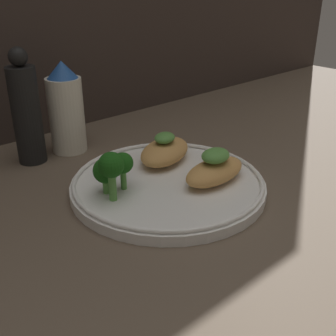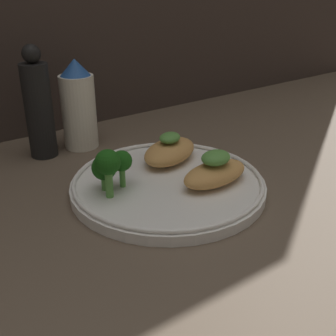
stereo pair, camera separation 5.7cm
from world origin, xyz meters
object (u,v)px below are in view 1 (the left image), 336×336
object	(u,v)px
plate	(168,184)
sauce_bottle	(66,109)
broccoli_bunch	(112,168)
pepper_grinder	(26,112)

from	to	relation	value
plate	sauce_bottle	xyz separation A→B (cm)	(-2.82, 21.67, 6.17)
plate	sauce_bottle	distance (cm)	22.71
broccoli_bunch	sauce_bottle	size ratio (longest dim) A/B	0.43
sauce_bottle	pepper_grinder	size ratio (longest dim) A/B	0.84
plate	pepper_grinder	distance (cm)	24.71
plate	broccoli_bunch	world-z (taller)	broccoli_bunch
broccoli_bunch	pepper_grinder	bearing A→B (deg)	95.07
broccoli_bunch	pepper_grinder	xyz separation A→B (cm)	(-1.75, 19.75, 2.99)
plate	broccoli_bunch	distance (cm)	8.99
sauce_bottle	broccoli_bunch	bearing A→B (deg)	-103.95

